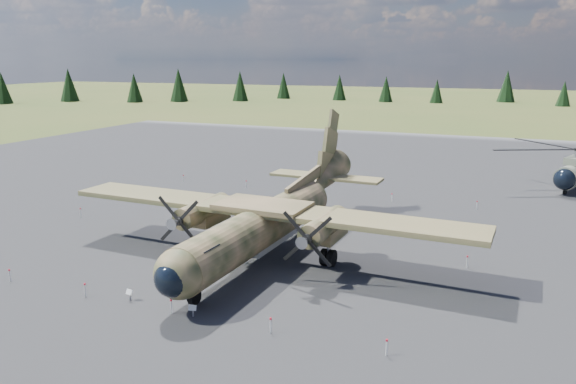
% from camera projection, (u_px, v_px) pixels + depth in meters
% --- Properties ---
extents(ground, '(500.00, 500.00, 0.00)m').
position_uv_depth(ground, '(247.00, 239.00, 43.93)').
color(ground, brown).
rests_on(ground, ground).
extents(apron, '(120.00, 120.00, 0.04)m').
position_uv_depth(apron, '(294.00, 208.00, 52.94)').
color(apron, '#545459').
rests_on(apron, ground).
extents(transport_plane, '(30.42, 27.65, 10.04)m').
position_uv_depth(transport_plane, '(270.00, 215.00, 40.03)').
color(transport_plane, '#353D21').
rests_on(transport_plane, ground).
extents(info_placard_left, '(0.46, 0.26, 0.69)m').
position_uv_depth(info_placard_left, '(130.00, 293.00, 32.60)').
color(info_placard_left, gray).
rests_on(info_placard_left, ground).
extents(info_placard_right, '(0.47, 0.28, 0.70)m').
position_uv_depth(info_placard_right, '(193.00, 309.00, 30.53)').
color(info_placard_right, gray).
rests_on(info_placard_right, ground).
extents(barrier_fence, '(33.12, 29.62, 0.85)m').
position_uv_depth(barrier_fence, '(241.00, 232.00, 43.92)').
color(barrier_fence, silver).
rests_on(barrier_fence, ground).
extents(treeline, '(328.50, 329.01, 10.90)m').
position_uv_depth(treeline, '(275.00, 178.00, 43.28)').
color(treeline, black).
rests_on(treeline, ground).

